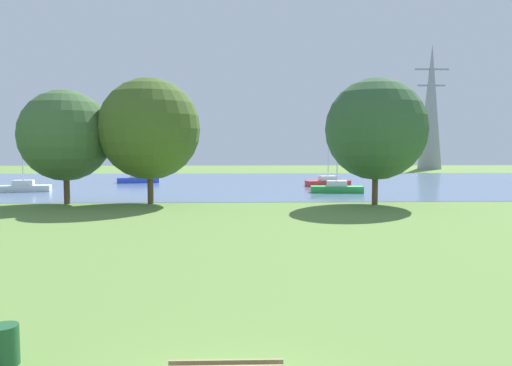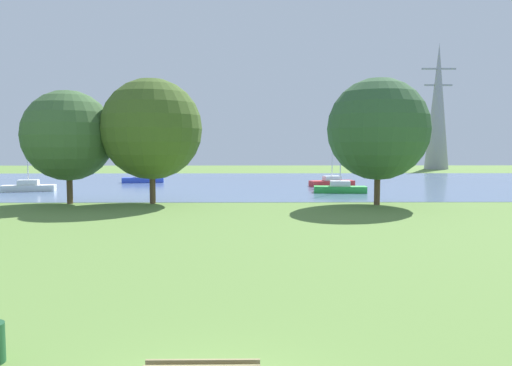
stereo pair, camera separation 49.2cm
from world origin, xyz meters
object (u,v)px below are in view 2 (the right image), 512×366
(sailboat_red, at_px, (332,182))
(tree_mid_shore, at_px, (68,136))
(sailboat_green, at_px, (340,188))
(sailboat_white, at_px, (29,187))
(electricity_pylon, at_px, (438,107))
(sailboat_blue, at_px, (143,179))
(tree_east_near, at_px, (378,129))
(tree_west_near, at_px, (152,129))

(sailboat_red, height_order, tree_mid_shore, tree_mid_shore)
(sailboat_green, relative_size, sailboat_white, 1.33)
(sailboat_red, xyz_separation_m, electricity_pylon, (26.29, 39.21, 11.23))
(sailboat_green, distance_m, sailboat_red, 7.48)
(sailboat_blue, distance_m, sailboat_white, 14.06)
(tree_east_near, bearing_deg, sailboat_white, 160.47)
(sailboat_blue, relative_size, electricity_pylon, 0.22)
(sailboat_green, xyz_separation_m, tree_mid_shore, (-21.94, -8.23, 4.65))
(sailboat_white, bearing_deg, electricity_pylon, 38.60)
(tree_west_near, bearing_deg, sailboat_white, 144.37)
(sailboat_green, height_order, tree_west_near, tree_west_near)
(sailboat_green, relative_size, sailboat_red, 1.13)
(sailboat_blue, relative_size, tree_west_near, 0.55)
(tree_mid_shore, height_order, electricity_pylon, electricity_pylon)
(tree_east_near, bearing_deg, electricity_pylon, 65.25)
(tree_west_near, bearing_deg, tree_mid_shore, -179.52)
(electricity_pylon, bearing_deg, tree_mid_shore, -131.58)
(sailboat_blue, xyz_separation_m, tree_mid_shore, (-0.87, -21.18, 4.67))
(tree_west_near, bearing_deg, tree_east_near, -3.26)
(sailboat_blue, distance_m, tree_mid_shore, 21.71)
(sailboat_white, relative_size, tree_mid_shore, 0.60)
(sailboat_red, relative_size, tree_west_near, 0.64)
(sailboat_red, bearing_deg, tree_west_near, -136.02)
(sailboat_green, relative_size, electricity_pylon, 0.29)
(sailboat_red, bearing_deg, electricity_pylon, 56.16)
(sailboat_white, xyz_separation_m, tree_mid_shore, (7.59, -9.95, 4.67))
(tree_mid_shore, bearing_deg, sailboat_blue, 87.64)
(sailboat_green, height_order, sailboat_white, sailboat_green)
(tree_mid_shore, distance_m, tree_west_near, 6.24)
(tree_east_near, xyz_separation_m, electricity_pylon, (25.72, 55.81, 6.11))
(sailboat_blue, distance_m, electricity_pylon, 59.61)
(tree_west_near, bearing_deg, sailboat_green, 27.48)
(sailboat_blue, bearing_deg, tree_east_near, -44.95)
(sailboat_white, height_order, tree_mid_shore, tree_mid_shore)
(sailboat_white, relative_size, tree_west_near, 0.54)
(sailboat_blue, bearing_deg, sailboat_red, -14.27)
(sailboat_blue, relative_size, tree_mid_shore, 0.61)
(sailboat_white, xyz_separation_m, tree_east_near, (30.59, -10.85, 5.13))
(tree_mid_shore, xyz_separation_m, tree_east_near, (23.00, -0.90, 0.46))
(sailboat_red, xyz_separation_m, tree_mid_shore, (-22.43, -15.70, 4.66))
(sailboat_red, relative_size, tree_mid_shore, 0.71)
(sailboat_red, bearing_deg, sailboat_blue, 165.73)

